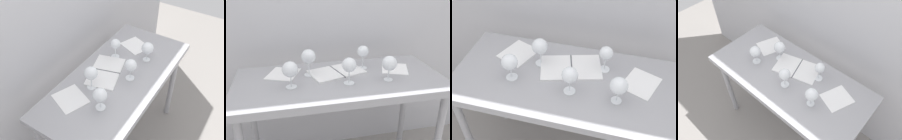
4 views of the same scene
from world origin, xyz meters
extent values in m
cube|color=#B7B7BC|center=(0.00, 0.49, 1.30)|extent=(3.80, 0.04, 2.60)
cube|color=#9A9A9F|center=(0.00, 0.00, 0.88)|extent=(1.40, 0.64, 0.04)
cube|color=#9A9A9F|center=(0.00, -0.33, 0.88)|extent=(1.40, 0.01, 0.05)
cylinder|color=#9A9A9F|center=(-0.64, 0.26, 0.43)|extent=(0.05, 0.05, 0.86)
cylinder|color=#9A9A9F|center=(0.64, 0.26, 0.43)|extent=(0.05, 0.05, 0.86)
cylinder|color=white|center=(-0.33, -0.07, 0.90)|extent=(0.07, 0.07, 0.00)
cylinder|color=white|center=(-0.33, -0.07, 0.94)|extent=(0.01, 0.01, 0.07)
sphere|color=white|center=(-0.33, -0.07, 1.02)|extent=(0.10, 0.10, 0.10)
cylinder|color=maroon|center=(-0.33, -0.07, 1.00)|extent=(0.07, 0.07, 0.02)
cylinder|color=white|center=(-0.20, 0.09, 0.90)|extent=(0.07, 0.07, 0.00)
cylinder|color=white|center=(-0.20, 0.09, 0.95)|extent=(0.01, 0.01, 0.09)
sphere|color=white|center=(-0.20, 0.09, 1.04)|extent=(0.10, 0.10, 0.10)
cylinder|color=maroon|center=(-0.20, 0.09, 1.02)|extent=(0.07, 0.07, 0.02)
cylinder|color=white|center=(0.03, -0.10, 0.90)|extent=(0.07, 0.07, 0.00)
cylinder|color=white|center=(0.03, -0.10, 0.95)|extent=(0.01, 0.01, 0.08)
sphere|color=white|center=(0.03, -0.10, 1.03)|extent=(0.09, 0.09, 0.09)
cylinder|color=maroon|center=(0.03, -0.10, 1.01)|extent=(0.06, 0.06, 0.02)
cylinder|color=white|center=(0.20, 0.14, 0.90)|extent=(0.07, 0.07, 0.00)
cylinder|color=white|center=(0.20, 0.14, 0.95)|extent=(0.01, 0.01, 0.09)
sphere|color=white|center=(0.20, 0.14, 1.03)|extent=(0.08, 0.08, 0.08)
cylinder|color=maroon|center=(0.20, 0.14, 1.02)|extent=(0.06, 0.06, 0.03)
cylinder|color=white|center=(0.30, -0.10, 0.90)|extent=(0.06, 0.06, 0.00)
cylinder|color=white|center=(0.30, -0.10, 0.94)|extent=(0.01, 0.01, 0.07)
sphere|color=white|center=(0.30, -0.10, 1.02)|extent=(0.10, 0.10, 0.10)
cylinder|color=maroon|center=(0.30, -0.10, 1.00)|extent=(0.07, 0.07, 0.02)
cube|color=white|center=(-0.10, 0.07, 0.90)|extent=(0.24, 0.27, 0.01)
cube|color=white|center=(0.09, 0.13, 0.90)|extent=(0.24, 0.27, 0.01)
cube|color=#3F3F47|center=(0.00, 0.10, 0.90)|extent=(0.07, 0.22, 0.01)
cube|color=white|center=(-0.38, 0.15, 0.90)|extent=(0.26, 0.28, 0.00)
cube|color=white|center=(0.43, 0.07, 0.90)|extent=(0.25, 0.27, 0.00)
camera|label=1|loc=(-1.31, -0.79, 2.29)|focal=42.93mm
camera|label=2|loc=(-0.35, -1.48, 1.59)|focal=39.46mm
camera|label=3|loc=(0.28, -1.16, 2.07)|focal=44.69mm
camera|label=4|loc=(0.79, -0.88, 2.33)|focal=35.26mm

